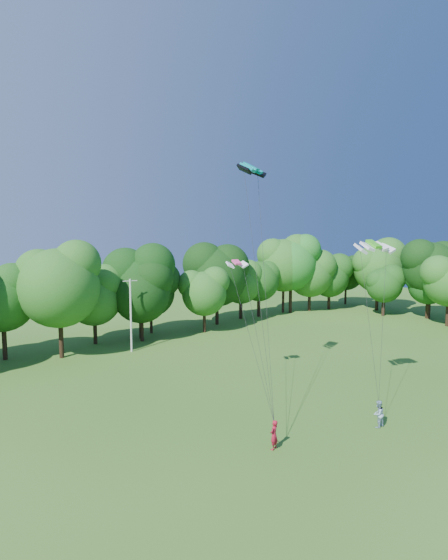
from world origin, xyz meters
TOP-DOWN VIEW (x-y plane):
  - ground at (0.00, 0.00)m, footprint 160.00×160.00m
  - utility_pole at (-0.12, 31.46)m, footprint 1.66×0.28m
  - kite_flyer_left at (-3.28, 5.27)m, footprint 0.79×0.65m
  - kite_flyer_right at (4.62, 3.07)m, footprint 0.94×0.74m
  - kite_teal at (1.83, 13.35)m, footprint 3.20×2.24m
  - kite_green at (8.29, 6.29)m, footprint 3.30×2.22m
  - kite_pink at (1.81, 15.10)m, footprint 1.98×1.32m
  - tree_back_center at (3.71, 36.51)m, footprint 8.72×8.72m
  - tree_back_east at (32.23, 37.50)m, footprint 9.35×9.35m
  - tree_flank_east at (45.67, 20.74)m, footprint 6.50×6.50m

SIDE VIEW (x-z plane):
  - ground at x=0.00m, z-range 0.00..0.00m
  - kite_flyer_left at x=-3.28m, z-range 0.00..1.87m
  - kite_flyer_right at x=4.62m, z-range 0.00..1.90m
  - utility_pole at x=-0.12m, z-range 0.11..8.43m
  - tree_flank_east at x=45.67m, z-range 1.17..10.63m
  - tree_back_center at x=3.71m, z-range 1.58..14.26m
  - tree_back_east at x=32.23m, z-range 1.69..15.29m
  - kite_pink at x=1.81m, z-range 10.76..11.18m
  - kite_green at x=8.29m, z-range 12.23..12.91m
  - kite_teal at x=1.83m, z-range 18.29..19.06m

